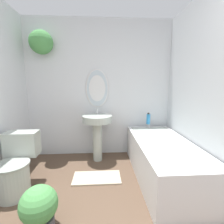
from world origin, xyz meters
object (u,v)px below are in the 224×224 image
Objects in this scene: toilet at (16,167)px; potted_plant at (39,208)px; shampoo_bottle at (148,119)px; pedestal_sink at (97,128)px; bathtub at (163,159)px.

potted_plant is (0.48, -0.58, -0.09)m from toilet.
shampoo_bottle is 0.46× the size of potted_plant.
potted_plant is at bearing -133.36° from shampoo_bottle.
bathtub is (0.92, -0.58, -0.30)m from pedestal_sink.
toilet is at bearing -174.41° from bathtub.
toilet is 0.79× the size of pedestal_sink.
bathtub is at bearing 28.79° from potted_plant.
shampoo_bottle reaches higher than bathtub.
pedestal_sink is (0.96, 0.77, 0.26)m from toilet.
toilet is 1.62× the size of potted_plant.
bathtub is at bearing -88.00° from shampoo_bottle.
shampoo_bottle reaches higher than toilet.
toilet is at bearing -141.27° from pedestal_sink.
bathtub is 0.80m from shampoo_bottle.
pedestal_sink is 4.46× the size of shampoo_bottle.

